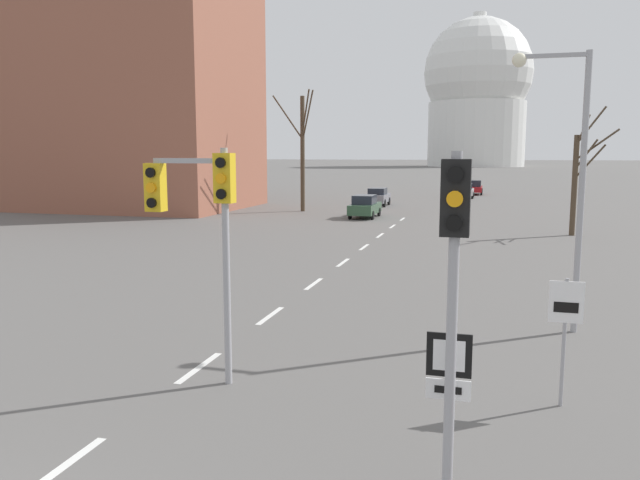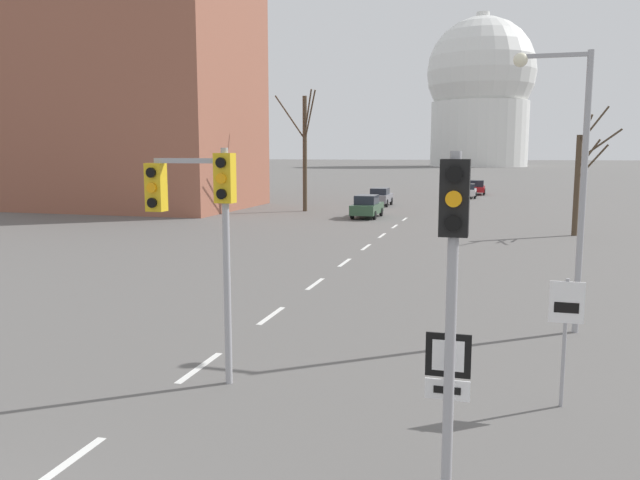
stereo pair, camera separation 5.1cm
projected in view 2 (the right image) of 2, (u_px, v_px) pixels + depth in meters
lane_stripe_0 at (61, 467)px, 9.21m from camera, size 0.16×2.00×0.01m
lane_stripe_1 at (200, 367)px, 13.50m from camera, size 0.16×2.00×0.01m
lane_stripe_2 at (271, 315)px, 17.79m from camera, size 0.16×2.00×0.01m
lane_stripe_3 at (315, 284)px, 22.08m from camera, size 0.16×2.00×0.01m
lane_stripe_4 at (345, 262)px, 26.37m from camera, size 0.16×2.00×0.01m
lane_stripe_5 at (366, 247)px, 30.66m from camera, size 0.16×2.00×0.01m
lane_stripe_6 at (382, 235)px, 34.95m from camera, size 0.16×2.00×0.01m
lane_stripe_7 at (395, 226)px, 39.24m from camera, size 0.16×2.00×0.01m
lane_stripe_8 at (405, 219)px, 43.53m from camera, size 0.16×2.00×0.01m
traffic_signal_near_right at (453, 262)px, 7.85m from camera, size 0.36×0.34×4.64m
traffic_signal_centre_tall at (200, 207)px, 12.24m from camera, size 1.86×0.34×4.71m
route_sign_post at (447, 383)px, 8.35m from camera, size 0.60×0.08×2.29m
speed_limit_sign at (566, 321)px, 11.20m from camera, size 0.60×0.08×2.39m
street_lamp_right at (569, 160)px, 15.64m from camera, size 1.90×0.36×7.10m
sedan_near_left at (467, 191)px, 63.90m from camera, size 1.92×4.10×1.45m
sedan_near_right at (367, 206)px, 44.46m from camera, size 1.77×4.21×1.62m
sedan_mid_centre at (380, 197)px, 54.36m from camera, size 1.74×3.90×1.56m
sedan_far_left at (477, 187)px, 68.95m from camera, size 1.78×4.27×1.59m
bare_tree_left_near at (305, 149)px, 48.75m from camera, size 3.97×2.12×9.35m
bare_tree_right_near at (580, 177)px, 34.45m from camera, size 2.22×1.30×7.14m
capitol_dome at (480, 92)px, 206.46m from camera, size 35.36×35.36×49.95m
apartment_block_left at (136, 53)px, 51.33m from camera, size 18.00×14.00×25.53m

